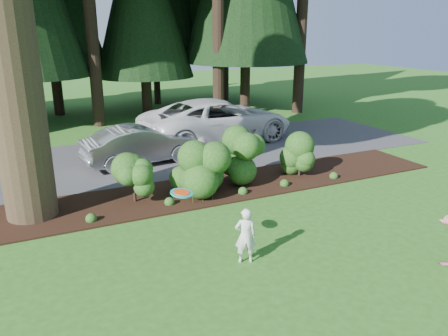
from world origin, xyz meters
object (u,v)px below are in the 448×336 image
(car_white_suv, at_px, (218,120))
(car_dark_suv, at_px, (214,125))
(frisbee, at_px, (182,193))
(child, at_px, (245,236))
(car_silver_wagon, at_px, (141,145))

(car_white_suv, bearing_deg, car_dark_suv, 44.44)
(car_white_suv, relative_size, car_dark_suv, 1.35)
(frisbee, bearing_deg, car_dark_suv, 62.25)
(car_white_suv, xyz_separation_m, child, (-3.70, -9.39, -0.34))
(car_silver_wagon, xyz_separation_m, car_dark_suv, (3.66, 1.81, 0.03))
(car_white_suv, distance_m, car_dark_suv, 0.25)
(car_silver_wagon, relative_size, child, 3.44)
(car_silver_wagon, xyz_separation_m, frisbee, (-1.14, -7.32, 0.90))
(car_white_suv, distance_m, child, 10.10)
(car_white_suv, height_order, child, car_white_suv)
(car_dark_suv, bearing_deg, car_white_suv, -121.52)
(car_silver_wagon, bearing_deg, frisbee, 164.19)
(car_silver_wagon, xyz_separation_m, car_white_suv, (3.77, 1.72, 0.23))
(car_white_suv, xyz_separation_m, frisbee, (-4.91, -9.04, 0.67))
(child, distance_m, frisbee, 1.62)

